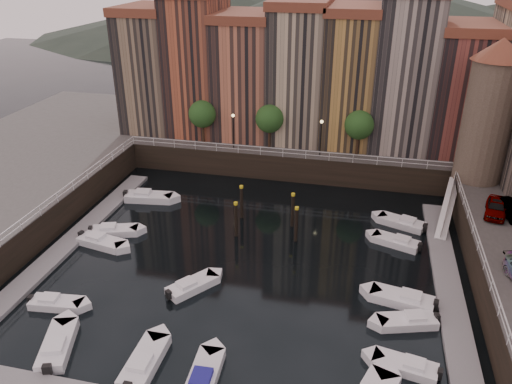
% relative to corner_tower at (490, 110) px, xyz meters
% --- Properties ---
extents(ground, '(200.00, 200.00, 0.00)m').
position_rel_corner_tower_xyz_m(ground, '(-20.00, -14.50, -10.19)').
color(ground, black).
rests_on(ground, ground).
extents(quay_far, '(80.00, 20.00, 3.00)m').
position_rel_corner_tower_xyz_m(quay_far, '(-20.00, 11.50, -8.69)').
color(quay_far, black).
rests_on(quay_far, ground).
extents(dock_left, '(2.00, 28.00, 0.35)m').
position_rel_corner_tower_xyz_m(dock_left, '(-36.20, -15.50, -10.02)').
color(dock_left, gray).
rests_on(dock_left, ground).
extents(dock_right, '(2.00, 28.00, 0.35)m').
position_rel_corner_tower_xyz_m(dock_right, '(-3.80, -15.50, -10.02)').
color(dock_right, gray).
rests_on(dock_right, ground).
extents(mountains, '(145.00, 100.00, 18.00)m').
position_rel_corner_tower_xyz_m(mountains, '(-18.28, 95.50, -2.28)').
color(mountains, '#2D382D').
rests_on(mountains, ground).
extents(far_terrace, '(48.70, 10.30, 17.50)m').
position_rel_corner_tower_xyz_m(far_terrace, '(-16.69, 9.00, 0.76)').
color(far_terrace, '#846E54').
rests_on(far_terrace, quay_far).
extents(corner_tower, '(5.20, 5.20, 13.80)m').
position_rel_corner_tower_xyz_m(corner_tower, '(0.00, 0.00, 0.00)').
color(corner_tower, '#6B5B4C').
rests_on(corner_tower, quay_right).
extents(promenade_trees, '(21.20, 3.20, 5.20)m').
position_rel_corner_tower_xyz_m(promenade_trees, '(-21.33, 3.70, -3.61)').
color(promenade_trees, black).
rests_on(promenade_trees, quay_far).
extents(street_lamps, '(10.36, 0.36, 4.18)m').
position_rel_corner_tower_xyz_m(street_lamps, '(-21.00, 2.70, -4.30)').
color(street_lamps, black).
rests_on(street_lamps, quay_far).
extents(railings, '(36.08, 34.04, 0.52)m').
position_rel_corner_tower_xyz_m(railings, '(-20.00, -9.62, -6.41)').
color(railings, white).
rests_on(railings, ground).
extents(gangway, '(2.78, 8.32, 3.73)m').
position_rel_corner_tower_xyz_m(gangway, '(-2.90, -4.50, -8.28)').
color(gangway, white).
rests_on(gangway, ground).
extents(mooring_pilings, '(6.22, 3.86, 3.78)m').
position_rel_corner_tower_xyz_m(mooring_pilings, '(-19.50, -9.69, -8.54)').
color(mooring_pilings, black).
rests_on(mooring_pilings, ground).
extents(boat_left_0, '(4.21, 1.92, 0.95)m').
position_rel_corner_tower_xyz_m(boat_left_0, '(-32.32, -24.22, -9.87)').
color(boat_left_0, white).
rests_on(boat_left_0, ground).
extents(boat_left_2, '(4.80, 2.49, 1.08)m').
position_rel_corner_tower_xyz_m(boat_left_2, '(-33.29, -15.70, -9.83)').
color(boat_left_2, white).
rests_on(boat_left_2, ground).
extents(boat_left_3, '(4.58, 2.81, 1.03)m').
position_rel_corner_tower_xyz_m(boat_left_3, '(-33.13, -13.62, -9.85)').
color(boat_left_3, white).
rests_on(boat_left_3, ground).
extents(boat_left_4, '(5.29, 2.48, 1.19)m').
position_rel_corner_tower_xyz_m(boat_left_4, '(-32.90, -6.46, -9.79)').
color(boat_left_4, white).
rests_on(boat_left_4, ground).
extents(boat_right_0, '(4.33, 2.26, 0.97)m').
position_rel_corner_tower_xyz_m(boat_right_0, '(-7.32, -24.85, -9.87)').
color(boat_right_0, white).
rests_on(boat_right_0, ground).
extents(boat_right_1, '(4.44, 2.71, 1.00)m').
position_rel_corner_tower_xyz_m(boat_right_1, '(-7.02, -20.46, -9.86)').
color(boat_right_1, white).
rests_on(boat_right_1, ground).
extents(boat_right_2, '(5.02, 2.64, 1.12)m').
position_rel_corner_tower_xyz_m(boat_right_2, '(-7.29, -18.08, -9.82)').
color(boat_right_2, white).
rests_on(boat_right_2, ground).
extents(boat_right_3, '(4.44, 2.85, 1.00)m').
position_rel_corner_tower_xyz_m(boat_right_3, '(-7.57, -9.72, -9.86)').
color(boat_right_3, white).
rests_on(boat_right_3, ground).
extents(boat_right_4, '(4.67, 3.10, 1.06)m').
position_rel_corner_tower_xyz_m(boat_right_4, '(-6.98, -6.06, -9.84)').
color(boat_right_4, white).
rests_on(boat_right_4, ground).
extents(boat_near_0, '(3.16, 5.01, 1.13)m').
position_rel_corner_tower_xyz_m(boat_near_0, '(-29.60, -28.21, -9.81)').
color(boat_near_0, white).
rests_on(boat_near_0, ground).
extents(boat_near_1, '(1.82, 4.91, 1.13)m').
position_rel_corner_tower_xyz_m(boat_near_1, '(-23.43, -28.28, -9.81)').
color(boat_near_1, white).
rests_on(boat_near_1, ground).
extents(boat_near_2, '(1.92, 4.71, 1.07)m').
position_rel_corner_tower_xyz_m(boat_near_2, '(-19.40, -28.56, -9.83)').
color(boat_near_2, white).
rests_on(boat_near_2, ground).
extents(car_a, '(2.53, 4.39, 1.40)m').
position_rel_corner_tower_xyz_m(car_a, '(0.36, -7.86, -6.49)').
color(car_a, gray).
rests_on(car_a, quay_right).
extents(car_b, '(2.67, 4.53, 1.41)m').
position_rel_corner_tower_xyz_m(car_b, '(1.65, -8.10, -6.49)').
color(car_b, gray).
rests_on(car_b, quay_right).
extents(boat_extra_228, '(3.75, 4.28, 1.01)m').
position_rel_corner_tower_xyz_m(boat_extra_228, '(-23.23, -19.99, -9.85)').
color(boat_extra_228, white).
rests_on(boat_extra_228, ground).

